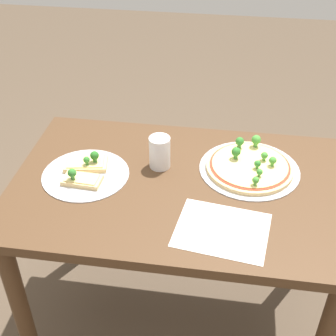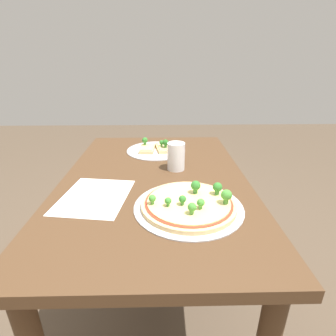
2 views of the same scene
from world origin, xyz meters
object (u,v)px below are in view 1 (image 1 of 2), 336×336
Objects in this scene: dining_table at (178,209)px; drinking_cup at (160,152)px; pizza_tray_whole at (250,166)px; pizza_tray_slice at (85,172)px.

dining_table is 0.21m from drinking_cup.
pizza_tray_slice is (-0.56, -0.11, -0.00)m from pizza_tray_whole.
drinking_cup reaches higher than pizza_tray_slice.
pizza_tray_slice is at bearing -160.82° from drinking_cup.
pizza_tray_whole is at bearing 11.41° from pizza_tray_slice.
pizza_tray_slice is at bearing -168.59° from pizza_tray_whole.
dining_table is at bearing -153.40° from pizza_tray_whole.
dining_table is 3.24× the size of pizza_tray_whole.
pizza_tray_whole is 1.17× the size of pizza_tray_slice.
pizza_tray_whole is 2.98× the size of drinking_cup.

